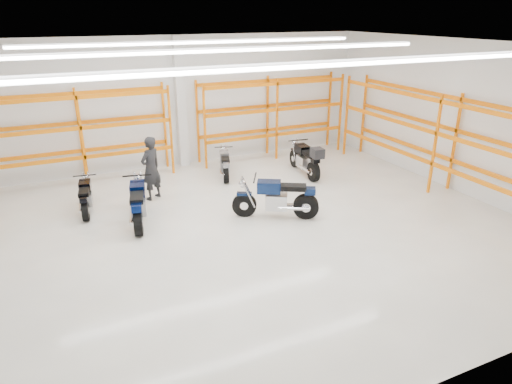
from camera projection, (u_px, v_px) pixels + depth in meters
name	position (u px, v px, depth m)	size (l,w,h in m)	color
ground	(249.00, 229.00, 11.76)	(14.00, 14.00, 0.00)	beige
room_shell	(247.00, 101.00, 10.57)	(14.02, 12.02, 4.51)	white
motorcycle_main	(279.00, 199.00, 12.21)	(2.13, 1.28, 1.15)	black
motorcycle_back_a	(86.00, 198.00, 12.58)	(0.66, 1.87, 0.92)	black
motorcycle_back_b	(138.00, 205.00, 11.88)	(0.91, 2.28, 1.13)	black
motorcycle_back_c	(225.00, 165.00, 15.29)	(0.82, 1.81, 0.92)	black
motorcycle_back_d	(306.00, 160.00, 15.37)	(0.73, 2.29, 1.17)	black
standing_man	(151.00, 168.00, 13.32)	(0.69, 0.45, 1.90)	black
structural_column	(181.00, 103.00, 15.84)	(0.32, 0.32, 4.50)	white
pallet_racking_back_left	(80.00, 128.00, 14.40)	(5.67, 0.87, 3.00)	#FF6700
pallet_racking_back_right	(272.00, 110.00, 17.05)	(5.67, 0.87, 3.00)	#FF6700
pallet_racking_side	(447.00, 134.00, 13.60)	(0.87, 9.07, 3.00)	#FF6700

